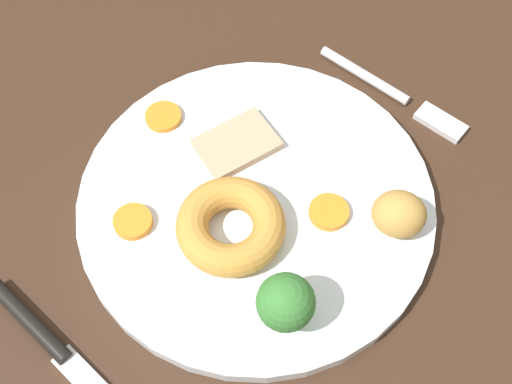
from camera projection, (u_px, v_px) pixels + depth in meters
dining_table at (287, 233)px, 55.40cm from camera, size 120.00×84.00×3.60cm
dinner_plate at (256, 203)px, 54.03cm from camera, size 28.92×28.92×1.40cm
meat_slice_main at (237, 144)px, 55.65cm from camera, size 7.40×6.11×0.80cm
yorkshire_pudding at (231, 226)px, 50.73cm from camera, size 8.49×8.49×2.55cm
roast_potato_left at (399, 214)px, 50.60cm from camera, size 5.35×5.51×3.68cm
carrot_coin_front at (133, 222)px, 51.95cm from camera, size 3.07×3.07×0.69cm
carrot_coin_back at (159, 120)px, 57.10cm from camera, size 3.13×3.13×0.52cm
carrot_coin_side at (329, 212)px, 52.43cm from camera, size 3.20×3.20×0.62cm
broccoli_floret at (286, 303)px, 45.63cm from camera, size 4.18×4.18×5.32cm
fork at (395, 94)px, 60.15cm from camera, size 2.17×15.29×0.90cm
knife at (58, 351)px, 48.02cm from camera, size 1.73×18.50×1.20cm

